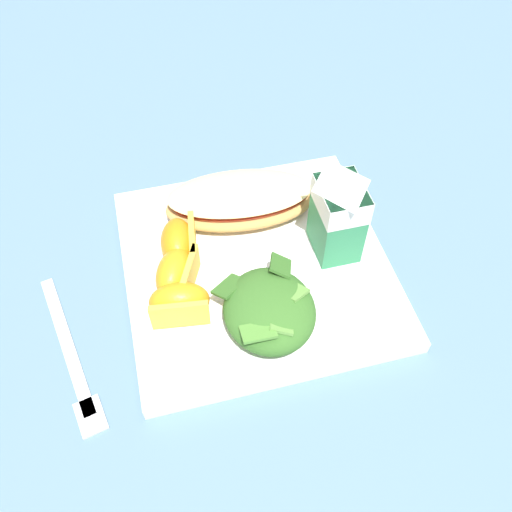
# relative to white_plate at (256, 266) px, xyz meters

# --- Properties ---
(ground) EXTENTS (3.00, 3.00, 0.00)m
(ground) POSITION_rel_white_plate_xyz_m (0.00, 0.00, -0.01)
(ground) COLOR slate
(white_plate) EXTENTS (0.28, 0.28, 0.02)m
(white_plate) POSITION_rel_white_plate_xyz_m (0.00, 0.00, 0.00)
(white_plate) COLOR white
(white_plate) RESTS_ON ground
(cheesy_pizza_bread) EXTENTS (0.10, 0.18, 0.04)m
(cheesy_pizza_bread) POSITION_rel_white_plate_xyz_m (-0.07, 0.00, 0.03)
(cheesy_pizza_bread) COLOR tan
(cheesy_pizza_bread) RESTS_ON white_plate
(green_salad_pile) EXTENTS (0.11, 0.10, 0.05)m
(green_salad_pile) POSITION_rel_white_plate_xyz_m (0.08, -0.01, 0.03)
(green_salad_pile) COLOR #336023
(green_salad_pile) RESTS_ON white_plate
(milk_carton) EXTENTS (0.06, 0.04, 0.11)m
(milk_carton) POSITION_rel_white_plate_xyz_m (-0.00, 0.09, 0.07)
(milk_carton) COLOR #2D8451
(milk_carton) RESTS_ON white_plate
(orange_wedge_front) EXTENTS (0.06, 0.04, 0.04)m
(orange_wedge_front) POSITION_rel_white_plate_xyz_m (-0.03, -0.08, 0.03)
(orange_wedge_front) COLOR orange
(orange_wedge_front) RESTS_ON white_plate
(orange_wedge_middle) EXTENTS (0.07, 0.06, 0.04)m
(orange_wedge_middle) POSITION_rel_white_plate_xyz_m (0.01, -0.09, 0.03)
(orange_wedge_middle) COLOR orange
(orange_wedge_middle) RESTS_ON white_plate
(orange_wedge_rear) EXTENTS (0.04, 0.06, 0.04)m
(orange_wedge_rear) POSITION_rel_white_plate_xyz_m (0.05, -0.09, 0.03)
(orange_wedge_rear) COLOR orange
(orange_wedge_rear) RESTS_ON white_plate
(metal_fork) EXTENTS (0.19, 0.06, 0.01)m
(metal_fork) POSITION_rel_white_plate_xyz_m (0.07, -0.20, -0.01)
(metal_fork) COLOR silver
(metal_fork) RESTS_ON ground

